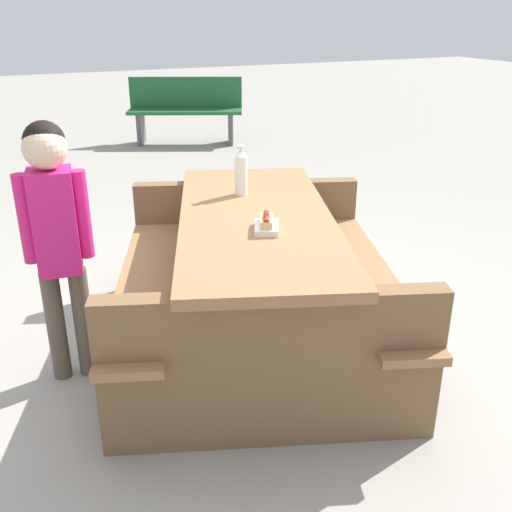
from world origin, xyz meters
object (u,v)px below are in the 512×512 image
hotdog_tray (266,224)px  child_in_coat (55,223)px  soda_bottle (241,172)px  picnic_table (256,270)px  park_bench_near (186,109)px

hotdog_tray → child_in_coat: bearing=-110.9°
soda_bottle → hotdog_tray: size_ratio=1.31×
soda_bottle → picnic_table: bearing=-10.9°
soda_bottle → hotdog_tray: 0.59m
soda_bottle → park_bench_near: bearing=165.6°
picnic_table → child_in_coat: (-0.12, -0.95, 0.37)m
picnic_table → soda_bottle: bearing=169.1°
soda_bottle → child_in_coat: size_ratio=0.22×
picnic_table → hotdog_tray: hotdog_tray is taller
picnic_table → park_bench_near: 5.26m
hotdog_tray → park_bench_near: 5.50m
hotdog_tray → child_in_coat: (-0.34, -0.90, 0.03)m
soda_bottle → child_in_coat: (0.23, -1.01, -0.07)m
soda_bottle → child_in_coat: bearing=-77.3°
picnic_table → hotdog_tray: 0.41m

